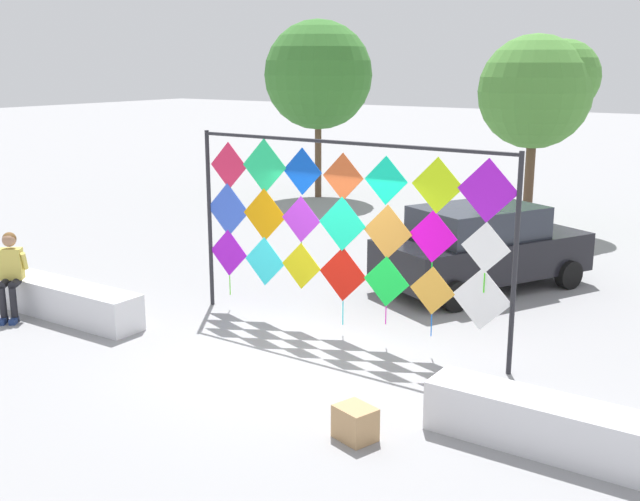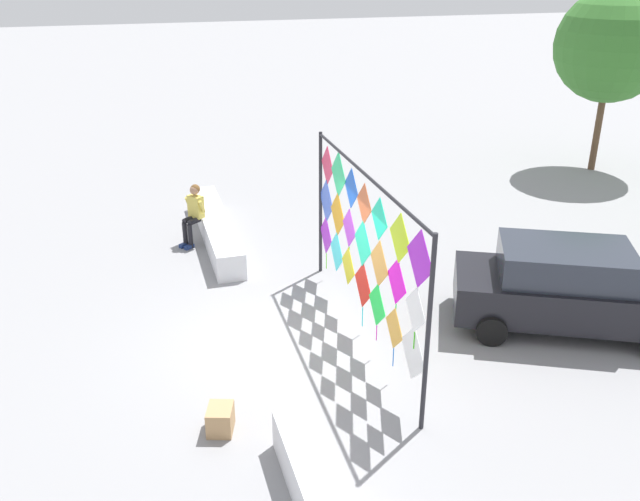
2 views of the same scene
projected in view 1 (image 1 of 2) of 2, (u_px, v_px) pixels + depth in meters
ground at (287, 359)px, 11.02m from camera, size 120.00×120.00×0.00m
plaza_ledge_left at (36, 293)px, 13.18m from camera, size 4.68×0.61×0.58m
kite_display_rack at (341, 219)px, 11.60m from camera, size 5.50×0.15×3.03m
seated_vendor at (10, 269)px, 12.62m from camera, size 0.66×0.69×1.43m
parked_car at (481, 247)px, 14.34m from camera, size 3.31×4.37×1.56m
cardboard_box_large at (355, 423)px, 8.64m from camera, size 0.52×0.47×0.39m
tree_palm_like at (541, 89)px, 19.01m from camera, size 2.86×2.80×4.83m
tree_far_right at (322, 78)px, 23.52m from camera, size 3.30×3.30×5.41m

